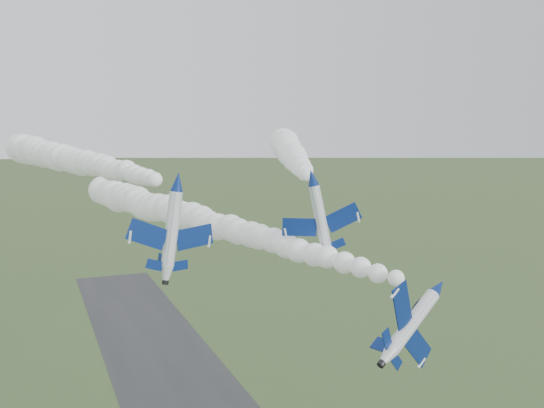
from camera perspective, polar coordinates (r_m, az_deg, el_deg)
The scene contains 6 objects.
jet_lead at distance 63.40m, azimuth 15.45°, elevation -7.59°, with size 6.17×11.61×8.50m.
smoke_trail_jet_lead at distance 92.93m, azimuth -6.33°, elevation -1.63°, with size 5.70×79.09×5.70m, color white, non-canonical shape.
jet_pair_left at distance 69.08m, azimuth -8.83°, elevation 2.09°, with size 10.77×12.74×3.44m.
smoke_trail_jet_pair_left at distance 100.28m, azimuth -18.37°, elevation 4.02°, with size 5.37×62.38×5.37m, color white, non-canonical shape.
jet_pair_right at distance 75.11m, azimuth 3.81°, elevation 2.52°, with size 9.97×11.82×3.44m.
smoke_trail_jet_pair_right at distance 107.74m, azimuth 1.93°, elevation 4.64°, with size 5.96×61.01×5.96m, color white, non-canonical shape.
Camera 1 is at (-26.03, -51.22, 51.51)m, focal length 40.00 mm.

